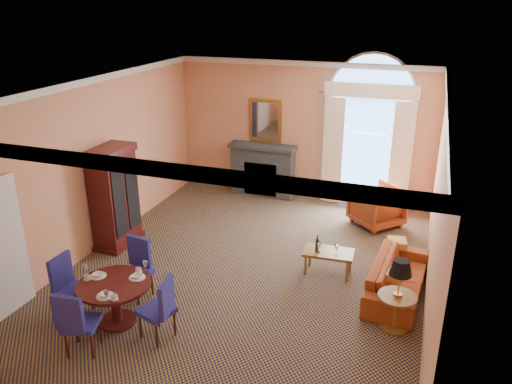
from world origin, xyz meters
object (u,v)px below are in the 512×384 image
(armchair, at_px, (377,206))
(sofa, at_px, (398,278))
(armoire, at_px, (115,199))
(coffee_table, at_px, (328,253))
(dining_table, at_px, (115,293))
(side_table, at_px, (399,287))

(armchair, bearing_deg, sofa, 56.97)
(armoire, distance_m, coffee_table, 4.12)
(armoire, distance_m, sofa, 5.31)
(armchair, xyz_separation_m, coffee_table, (-0.55, -2.34, -0.02))
(dining_table, distance_m, side_table, 4.06)
(armoire, relative_size, dining_table, 1.82)
(side_table, bearing_deg, dining_table, -162.56)
(armchair, bearing_deg, dining_table, 9.14)
(dining_table, distance_m, sofa, 4.41)
(armoire, distance_m, dining_table, 2.68)
(armchair, bearing_deg, side_table, 54.02)
(armoire, relative_size, side_table, 1.78)
(sofa, relative_size, side_table, 1.79)
(coffee_table, distance_m, side_table, 1.75)
(coffee_table, bearing_deg, armchair, 73.21)
(dining_table, xyz_separation_m, armchair, (3.18, 4.75, -0.08))
(dining_table, height_order, coffee_table, dining_table)
(armchair, distance_m, side_table, 3.61)
(sofa, relative_size, coffee_table, 2.23)
(sofa, xyz_separation_m, side_table, (0.05, -0.96, 0.41))
(side_table, bearing_deg, sofa, 92.97)
(dining_table, xyz_separation_m, side_table, (3.87, 1.22, 0.20))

